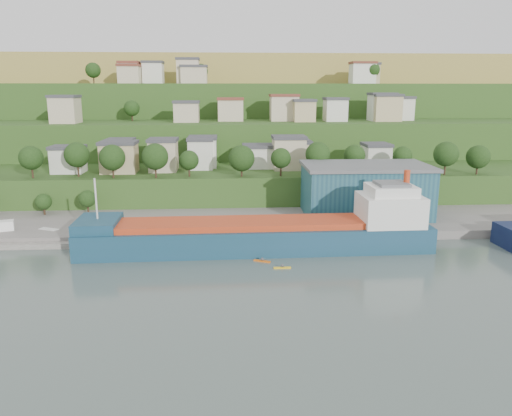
{
  "coord_description": "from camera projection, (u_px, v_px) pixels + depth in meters",
  "views": [
    {
      "loc": [
        -1.89,
        -89.55,
        32.87
      ],
      "look_at": [
        4.35,
        15.0,
        7.91
      ],
      "focal_mm": 35.0,
      "sensor_mm": 36.0,
      "label": 1
    }
  ],
  "objects": [
    {
      "name": "ground",
      "position": [
        238.0,
        267.0,
        94.68
      ],
      "size": [
        500.0,
        500.0,
        0.0
      ],
      "primitive_type": "plane",
      "color": "#44534F",
      "rests_on": "ground"
    },
    {
      "name": "quay",
      "position": [
        316.0,
        226.0,
        123.03
      ],
      "size": [
        220.0,
        26.0,
        4.0
      ],
      "primitive_type": "cube",
      "color": "slate",
      "rests_on": "ground"
    },
    {
      "name": "hillside",
      "position": [
        230.0,
        154.0,
        258.44
      ],
      "size": [
        360.0,
        211.38,
        96.0
      ],
      "color": "#284719",
      "rests_on": "ground"
    },
    {
      "name": "cargo_ship_near",
      "position": [
        268.0,
        236.0,
        104.18
      ],
      "size": [
        73.16,
        12.92,
        18.75
      ],
      "rotation": [
        0.0,
        0.0,
        0.02
      ],
      "color": "#133947",
      "rests_on": "ground"
    },
    {
      "name": "warehouse",
      "position": [
        365.0,
        190.0,
        124.73
      ],
      "size": [
        31.23,
        19.38,
        12.8
      ],
      "rotation": [
        0.0,
        0.0,
        -0.01
      ],
      "color": "#1D4557",
      "rests_on": "quay"
    },
    {
      "name": "dinghy",
      "position": [
        49.0,
        231.0,
        112.97
      ],
      "size": [
        4.81,
        3.44,
        0.9
      ],
      "primitive_type": "cube",
      "rotation": [
        0.0,
        0.0,
        -0.43
      ],
      "color": "silver",
      "rests_on": "pebble_beach"
    },
    {
      "name": "kayak_orange",
      "position": [
        262.0,
        260.0,
        97.59
      ],
      "size": [
        3.34,
        1.97,
        0.85
      ],
      "rotation": [
        0.0,
        0.0,
        -0.43
      ],
      "color": "orange",
      "rests_on": "ground"
    },
    {
      "name": "kayak_yellow",
      "position": [
        282.0,
        267.0,
        93.94
      ],
      "size": [
        3.28,
        0.62,
        0.82
      ],
      "rotation": [
        0.0,
        0.0,
        0.01
      ],
      "color": "gold",
      "rests_on": "ground"
    }
  ]
}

